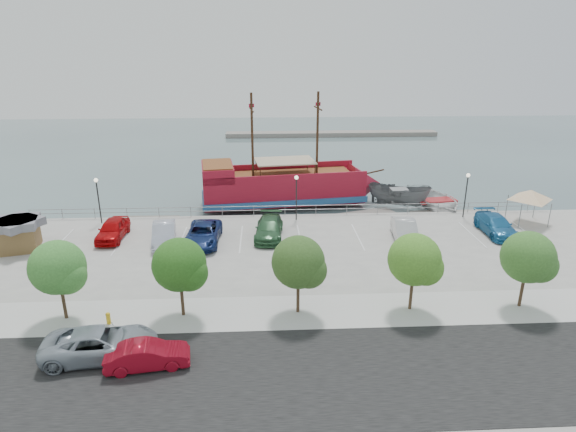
{
  "coord_description": "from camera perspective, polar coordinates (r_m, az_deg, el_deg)",
  "views": [
    {
      "loc": [
        -2.92,
        -35.85,
        15.62
      ],
      "look_at": [
        -1.0,
        2.0,
        2.0
      ],
      "focal_mm": 30.0,
      "sensor_mm": 36.0,
      "label": 1
    }
  ],
  "objects": [
    {
      "name": "sidewalk",
      "position": [
        30.34,
        3.1,
        -11.22
      ],
      "size": [
        100.0,
        4.0,
        0.05
      ],
      "primitive_type": "cube",
      "color": "silver",
      "rests_on": "land_slab"
    },
    {
      "name": "dock_west",
      "position": [
        49.4,
        -16.62,
        -0.52
      ],
      "size": [
        6.62,
        2.11,
        0.37
      ],
      "primitive_type": "cube",
      "rotation": [
        0.0,
        0.0,
        -0.04
      ],
      "color": "slate",
      "rests_on": "ground"
    },
    {
      "name": "dock_mid",
      "position": [
        48.87,
        8.42,
        -0.07
      ],
      "size": [
        7.91,
        4.52,
        0.44
      ],
      "primitive_type": "cube",
      "rotation": [
        0.0,
        0.0,
        0.33
      ],
      "color": "slate",
      "rests_on": "ground"
    },
    {
      "name": "street",
      "position": [
        25.42,
        4.54,
        -18.19
      ],
      "size": [
        100.0,
        8.0,
        0.04
      ],
      "primitive_type": "cube",
      "color": "black",
      "rests_on": "land_slab"
    },
    {
      "name": "fire_hydrant",
      "position": [
        30.74,
        -20.53,
        -11.24
      ],
      "size": [
        0.28,
        0.28,
        0.79
      ],
      "rotation": [
        0.0,
        0.0,
        0.26
      ],
      "color": "gold",
      "rests_on": "sidewalk"
    },
    {
      "name": "tree_d",
      "position": [
        28.65,
        1.53,
        -5.72
      ],
      "size": [
        3.3,
        3.2,
        5.0
      ],
      "color": "#473321",
      "rests_on": "sidewalk"
    },
    {
      "name": "patrol_boat",
      "position": [
        52.12,
        12.96,
        2.12
      ],
      "size": [
        6.98,
        5.1,
        2.54
      ],
      "primitive_type": "imported",
      "rotation": [
        0.0,
        0.0,
        1.12
      ],
      "color": "slate",
      "rests_on": "ground"
    },
    {
      "name": "pirate_ship",
      "position": [
        51.93,
        0.96,
        3.53
      ],
      "size": [
        20.16,
        7.85,
        12.56
      ],
      "rotation": [
        0.0,
        0.0,
        0.13
      ],
      "color": "maroon",
      "rests_on": "ground"
    },
    {
      "name": "street_sedan",
      "position": [
        26.42,
        -16.31,
        -15.55
      ],
      "size": [
        4.38,
        2.07,
        1.39
      ],
      "primitive_type": "imported",
      "rotation": [
        0.0,
        0.0,
        1.72
      ],
      "color": "maroon",
      "rests_on": "street"
    },
    {
      "name": "seawall_railing",
      "position": [
        46.28,
        0.87,
        0.73
      ],
      "size": [
        50.0,
        0.06,
        1.0
      ],
      "color": "gray",
      "rests_on": "land_slab"
    },
    {
      "name": "parked_car_h",
      "position": [
        45.37,
        23.43,
        -1.0
      ],
      "size": [
        2.25,
        5.49,
        1.59
      ],
      "primitive_type": "imported",
      "rotation": [
        0.0,
        0.0,
        -0.0
      ],
      "color": "#1F6AA0",
      "rests_on": "land_slab"
    },
    {
      "name": "lamp_post_right",
      "position": [
        48.09,
        20.42,
        3.21
      ],
      "size": [
        0.36,
        0.36,
        4.28
      ],
      "color": "black",
      "rests_on": "land_slab"
    },
    {
      "name": "parked_car_a",
      "position": [
        43.23,
        -20.06,
        -1.48
      ],
      "size": [
        2.05,
        4.95,
        1.68
      ],
      "primitive_type": "imported",
      "rotation": [
        0.0,
        0.0,
        -0.01
      ],
      "color": "#B50608",
      "rests_on": "land_slab"
    },
    {
      "name": "canopy_tent",
      "position": [
        48.84,
        26.88,
        2.77
      ],
      "size": [
        4.45,
        4.45,
        3.59
      ],
      "rotation": [
        0.0,
        0.0,
        -0.03
      ],
      "color": "slate",
      "rests_on": "land_slab"
    },
    {
      "name": "tree_c",
      "position": [
        28.99,
        -12.48,
        -5.89
      ],
      "size": [
        3.3,
        3.2,
        5.0
      ],
      "color": "#473321",
      "rests_on": "sidewalk"
    },
    {
      "name": "lamp_post_left",
      "position": [
        46.71,
        -21.64,
        2.59
      ],
      "size": [
        0.36,
        0.36,
        4.28
      ],
      "color": "black",
      "rests_on": "land_slab"
    },
    {
      "name": "tree_f",
      "position": [
        32.78,
        26.82,
        -4.58
      ],
      "size": [
        3.3,
        3.2,
        5.0
      ],
      "color": "#473321",
      "rests_on": "sidewalk"
    },
    {
      "name": "speedboat",
      "position": [
        52.91,
        17.17,
        1.45
      ],
      "size": [
        6.43,
        8.27,
        1.57
      ],
      "primitive_type": "imported",
      "rotation": [
        0.0,
        0.0,
        0.14
      ],
      "color": "white",
      "rests_on": "ground"
    },
    {
      "name": "tree_e",
      "position": [
        29.98,
        15.05,
        -5.24
      ],
      "size": [
        3.3,
        3.2,
        5.0
      ],
      "color": "#473321",
      "rests_on": "sidewalk"
    },
    {
      "name": "parked_car_f",
      "position": [
        41.59,
        13.67,
        -1.65
      ],
      "size": [
        2.33,
        5.21,
        1.66
      ],
      "primitive_type": "imported",
      "rotation": [
        0.0,
        0.0,
        -0.12
      ],
      "color": "silver",
      "rests_on": "land_slab"
    },
    {
      "name": "street_van",
      "position": [
        27.85,
        -21.35,
        -13.89
      ],
      "size": [
        6.07,
        3.25,
        1.62
      ],
      "primitive_type": "imported",
      "rotation": [
        0.0,
        0.0,
        1.67
      ],
      "color": "#8E99A4",
      "rests_on": "street"
    },
    {
      "name": "parked_car_c",
      "position": [
        40.33,
        -10.04,
        -2.1
      ],
      "size": [
        2.87,
        5.9,
        1.62
      ],
      "primitive_type": "imported",
      "rotation": [
        0.0,
        0.0,
        -0.03
      ],
      "color": "navy",
      "rests_on": "land_slab"
    },
    {
      "name": "shed",
      "position": [
        43.99,
        -29.31,
        -1.8
      ],
      "size": [
        3.76,
        3.76,
        2.55
      ],
      "rotation": [
        0.0,
        0.0,
        0.25
      ],
      "color": "brown",
      "rests_on": "land_slab"
    },
    {
      "name": "ground",
      "position": [
        39.63,
        1.6,
        -5.04
      ],
      "size": [
        160.0,
        160.0,
        0.0
      ],
      "primitive_type": "plane",
      "color": "#485A5E"
    },
    {
      "name": "tree_b",
      "position": [
        30.96,
        -25.42,
        -5.74
      ],
      "size": [
        3.3,
        3.2,
        5.0
      ],
      "color": "#473321",
      "rests_on": "sidewalk"
    },
    {
      "name": "far_shore",
      "position": [
        93.19,
        5.18,
        9.67
      ],
      "size": [
        40.0,
        3.0,
        0.8
      ],
      "primitive_type": "cube",
      "color": "gray",
      "rests_on": "ground"
    },
    {
      "name": "dock_east",
      "position": [
        51.36,
        18.27,
        0.09
      ],
      "size": [
        7.14,
        2.08,
        0.41
      ],
      "primitive_type": "cube",
      "rotation": [
        0.0,
        0.0,
        0.01
      ],
      "color": "gray",
      "rests_on": "ground"
    },
    {
      "name": "lamp_post_mid",
      "position": [
        44.31,
        1.0,
        3.13
      ],
      "size": [
        0.36,
        0.36,
        4.28
      ],
      "color": "black",
      "rests_on": "land_slab"
    },
    {
      "name": "parked_car_b",
      "position": [
        41.04,
        -14.48,
        -2.01
      ],
      "size": [
        2.48,
        5.26,
        1.67
      ],
      "primitive_type": "imported",
      "rotation": [
        0.0,
        0.0,
        0.15
      ],
      "color": "#B5BACD",
      "rests_on": "land_slab"
    },
    {
      "name": "parked_car_d",
      "position": [
        40.96,
        -2.26,
        -1.46
      ],
      "size": [
        2.71,
        5.69,
        1.6
      ],
      "primitive_type": "imported",
      "rotation": [
        0.0,
        0.0,
        -0.09
      ],
      "color": "#2F5F38",
      "rests_on": "land_slab"
    }
  ]
}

